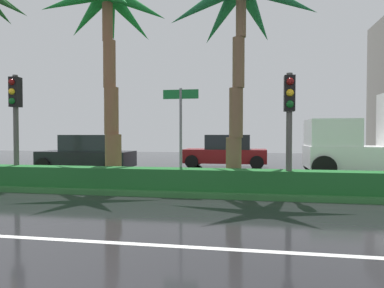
# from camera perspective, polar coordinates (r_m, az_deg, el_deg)

# --- Properties ---
(ground_plane) EXTENTS (90.00, 42.00, 0.10)m
(ground_plane) POSITION_cam_1_polar(r_m,az_deg,el_deg) (12.64, -2.62, -6.56)
(ground_plane) COLOR black
(near_lane_divider_stripe) EXTENTS (81.00, 0.14, 0.01)m
(near_lane_divider_stripe) POSITION_cam_1_polar(r_m,az_deg,el_deg) (6.14, -17.61, -14.95)
(near_lane_divider_stripe) COLOR white
(near_lane_divider_stripe) RESTS_ON ground_plane
(median_strip) EXTENTS (85.50, 4.00, 0.15)m
(median_strip) POSITION_cam_1_polar(r_m,az_deg,el_deg) (11.66, -3.71, -6.63)
(median_strip) COLOR #2D6B33
(median_strip) RESTS_ON ground_plane
(median_hedge) EXTENTS (76.50, 0.70, 0.60)m
(median_hedge) POSITION_cam_1_polar(r_m,az_deg,el_deg) (10.27, -5.58, -5.65)
(median_hedge) COLOR #1E6028
(median_hedge) RESTS_ON median_strip
(palm_tree_centre_left) EXTENTS (4.19, 4.33, 6.93)m
(palm_tree_centre_left) POSITION_cam_1_polar(r_m,az_deg,el_deg) (12.81, -13.71, 18.72)
(palm_tree_centre_left) COLOR brown
(palm_tree_centre_left) RESTS_ON median_strip
(palm_tree_centre) EXTENTS (4.57, 4.19, 6.54)m
(palm_tree_centre) POSITION_cam_1_polar(r_m,az_deg,el_deg) (11.07, 7.82, 20.16)
(palm_tree_centre) COLOR brown
(palm_tree_centre) RESTS_ON median_strip
(traffic_signal_median_left) EXTENTS (0.28, 0.43, 3.51)m
(traffic_signal_median_left) POSITION_cam_1_polar(r_m,az_deg,el_deg) (12.57, -27.07, 5.17)
(traffic_signal_median_left) COLOR #4C4C47
(traffic_signal_median_left) RESTS_ON median_strip
(traffic_signal_median_right) EXTENTS (0.28, 0.43, 3.25)m
(traffic_signal_median_right) POSITION_cam_1_polar(r_m,az_deg,el_deg) (9.75, 15.72, 5.31)
(traffic_signal_median_right) COLOR #4C4C47
(traffic_signal_median_right) RESTS_ON median_strip
(street_name_sign) EXTENTS (1.10, 0.08, 3.00)m
(street_name_sign) POSITION_cam_1_polar(r_m,az_deg,el_deg) (10.62, -1.87, 3.40)
(street_name_sign) COLOR slate
(street_name_sign) RESTS_ON median_strip
(car_in_traffic_leading) EXTENTS (4.30, 2.02, 1.72)m
(car_in_traffic_leading) POSITION_cam_1_polar(r_m,az_deg,el_deg) (16.89, -16.81, -1.59)
(car_in_traffic_leading) COLOR black
(car_in_traffic_leading) RESTS_ON ground_plane
(car_in_traffic_second) EXTENTS (4.30, 2.02, 1.72)m
(car_in_traffic_second) POSITION_cam_1_polar(r_m,az_deg,el_deg) (18.48, 5.63, -1.26)
(car_in_traffic_second) COLOR maroon
(car_in_traffic_second) RESTS_ON ground_plane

